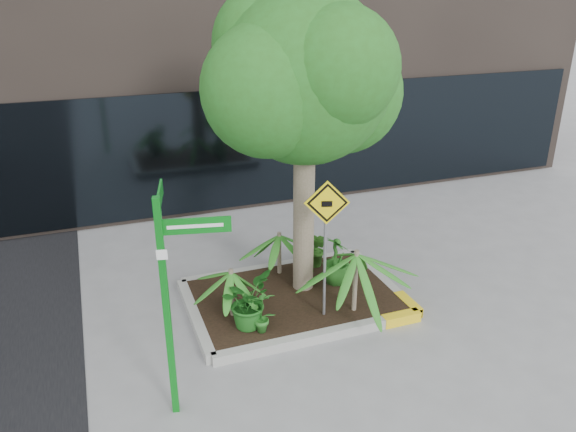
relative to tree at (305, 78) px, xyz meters
name	(u,v)px	position (x,y,z in m)	size (l,w,h in m)	color
ground	(289,314)	(-0.43, -0.52, -3.50)	(80.00, 80.00, 0.00)	gray
planter	(297,297)	(-0.20, -0.24, -3.39)	(3.35, 2.36, 0.15)	#9E9E99
tree	(305,78)	(0.00, 0.00, 0.00)	(3.19, 2.83, 4.79)	gray
palm_front	(357,254)	(0.46, -0.95, -2.41)	(1.12, 1.12, 1.25)	gray
palm_left	(231,273)	(-1.30, -0.45, -2.64)	(0.86, 0.86, 0.95)	gray
palm_back	(279,235)	(-0.20, 0.55, -2.65)	(0.84, 0.84, 0.94)	gray
shrub_a	(247,301)	(-1.17, -0.79, -2.94)	(0.72, 0.72, 0.80)	#1C5D1A
shrub_b	(336,260)	(0.56, -0.07, -2.93)	(0.46, 0.46, 0.82)	#24631D
shrub_c	(262,311)	(-1.01, -1.01, -3.01)	(0.35, 0.35, 0.67)	#277022
shrub_d	(317,249)	(0.49, 0.54, -3.02)	(0.36, 0.36, 0.66)	#275919
street_sign_post	(170,284)	(-2.36, -1.98, -1.81)	(0.79, 0.91, 2.73)	#0A7819
cattle_sign	(326,226)	(0.00, -0.86, -1.93)	(0.62, 0.21, 2.09)	slate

